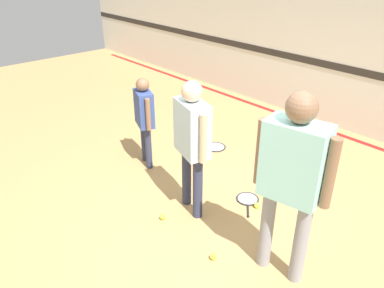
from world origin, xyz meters
name	(u,v)px	position (x,y,z in m)	size (l,w,h in m)	color
ground_plane	(208,213)	(0.00, 0.00, 0.00)	(16.00, 16.00, 0.00)	tan
wall_back	(370,35)	(0.00, 3.34, 1.60)	(16.00, 0.07, 3.20)	silver
floor_stripe	(341,135)	(0.00, 3.07, 0.00)	(14.40, 0.10, 0.01)	red
person_instructor	(192,135)	(-0.18, -0.09, 0.97)	(0.58, 0.35, 1.57)	#2D334C
person_student_left	(144,113)	(-1.40, 0.14, 0.78)	(0.45, 0.31, 1.27)	#2D334C
person_student_right	(292,171)	(1.08, -0.11, 1.11)	(0.67, 0.37, 1.80)	gray
racket_spare_on_floor	(248,200)	(0.15, 0.53, 0.01)	(0.44, 0.47, 0.03)	#28282D
racket_second_spare	(214,147)	(-1.09, 1.20, 0.01)	(0.35, 0.58, 0.03)	#28282D
tennis_ball_near_instructor	(163,217)	(-0.26, -0.47, 0.03)	(0.07, 0.07, 0.07)	#CCE038
tennis_ball_by_spare_racket	(263,193)	(0.21, 0.75, 0.03)	(0.07, 0.07, 0.07)	#CCE038
tennis_ball_stray_left	(213,257)	(0.56, -0.48, 0.03)	(0.07, 0.07, 0.07)	#CCE038
tennis_ball_stray_right	(257,205)	(0.32, 0.50, 0.03)	(0.07, 0.07, 0.07)	#CCE038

